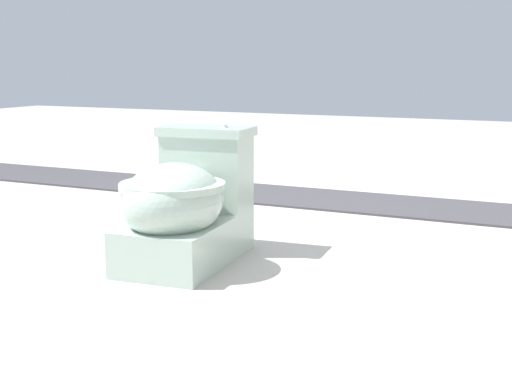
{
  "coord_description": "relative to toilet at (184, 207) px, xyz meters",
  "views": [
    {
      "loc": [
        2.56,
        1.64,
        0.77
      ],
      "look_at": [
        0.27,
        0.57,
        0.3
      ],
      "focal_mm": 50.0,
      "sensor_mm": 36.0,
      "label": 1
    }
  ],
  "objects": [
    {
      "name": "toilet",
      "position": [
        0.0,
        0.0,
        0.0
      ],
      "size": [
        0.66,
        0.43,
        0.52
      ],
      "rotation": [
        0.0,
        0.0,
        0.09
      ],
      "color": "#B2C6B7",
      "rests_on": "ground"
    },
    {
      "name": "ground_plane",
      "position": [
        -0.27,
        -0.27,
        -0.22
      ],
      "size": [
        14.0,
        14.0,
        0.0
      ],
      "primitive_type": "plane",
      "color": "#B7B2A8"
    },
    {
      "name": "gravel_strip",
      "position": [
        -1.4,
        0.23,
        -0.21
      ],
      "size": [
        0.56,
        8.0,
        0.01
      ],
      "primitive_type": "cube",
      "color": "#423F44",
      "rests_on": "ground"
    }
  ]
}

